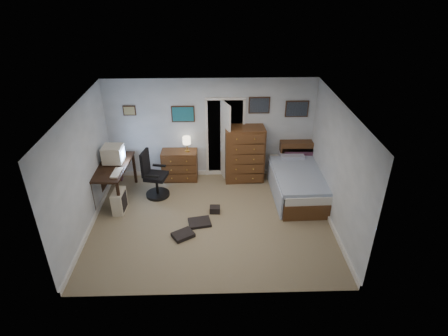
{
  "coord_description": "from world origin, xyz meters",
  "views": [
    {
      "loc": [
        0.08,
        -6.41,
        4.79
      ],
      "look_at": [
        0.27,
        0.3,
        1.1
      ],
      "focal_mm": 30.0,
      "sensor_mm": 36.0,
      "label": 1
    }
  ],
  "objects_px": {
    "low_dresser": "(180,165)",
    "tall_dresser": "(244,154)",
    "computer_desk": "(109,173)",
    "office_chair": "(154,179)",
    "bed": "(297,182)"
  },
  "relations": [
    {
      "from": "computer_desk",
      "to": "tall_dresser",
      "type": "distance_m",
      "value": 3.21
    },
    {
      "from": "computer_desk",
      "to": "office_chair",
      "type": "xyz_separation_m",
      "value": [
        0.98,
        0.06,
        -0.21
      ]
    },
    {
      "from": "office_chair",
      "to": "low_dresser",
      "type": "bearing_deg",
      "value": 66.4
    },
    {
      "from": "office_chair",
      "to": "low_dresser",
      "type": "distance_m",
      "value": 0.92
    },
    {
      "from": "low_dresser",
      "to": "bed",
      "type": "bearing_deg",
      "value": -15.07
    },
    {
      "from": "tall_dresser",
      "to": "bed",
      "type": "height_order",
      "value": "tall_dresser"
    },
    {
      "from": "tall_dresser",
      "to": "office_chair",
      "type": "bearing_deg",
      "value": -164.91
    },
    {
      "from": "computer_desk",
      "to": "low_dresser",
      "type": "relative_size",
      "value": 1.72
    },
    {
      "from": "low_dresser",
      "to": "computer_desk",
      "type": "bearing_deg",
      "value": -150.77
    },
    {
      "from": "computer_desk",
      "to": "office_chair",
      "type": "relative_size",
      "value": 1.32
    },
    {
      "from": "office_chair",
      "to": "tall_dresser",
      "type": "bearing_deg",
      "value": 30.92
    },
    {
      "from": "office_chair",
      "to": "bed",
      "type": "bearing_deg",
      "value": 11.15
    },
    {
      "from": "tall_dresser",
      "to": "low_dresser",
      "type": "bearing_deg",
      "value": 175.43
    },
    {
      "from": "office_chair",
      "to": "bed",
      "type": "relative_size",
      "value": 0.54
    },
    {
      "from": "low_dresser",
      "to": "tall_dresser",
      "type": "distance_m",
      "value": 1.62
    }
  ]
}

